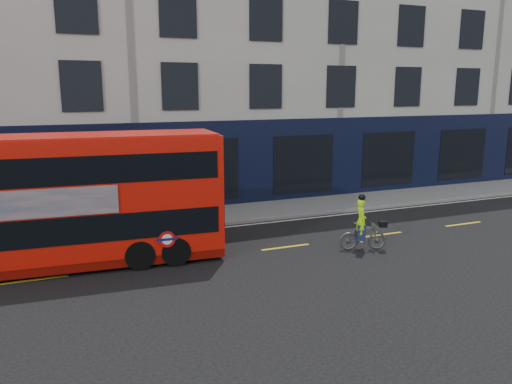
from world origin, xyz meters
TOP-DOWN VIEW (x-y plane):
  - ground at (0.00, 0.00)m, footprint 120.00×120.00m
  - pavement at (0.00, 6.50)m, footprint 60.00×3.00m
  - kerb at (0.00, 5.00)m, footprint 60.00×0.12m
  - building_terrace at (0.00, 12.94)m, footprint 50.00×10.07m
  - road_edge_line at (0.00, 4.70)m, footprint 58.00×0.10m
  - lane_dashes at (0.00, 1.50)m, footprint 58.00×0.12m
  - bus at (-3.29, 2.40)m, footprint 10.20×2.92m
  - cyclist at (6.29, 0.27)m, footprint 1.67×0.93m

SIDE VIEW (x-z plane):
  - ground at x=0.00m, z-range 0.00..0.00m
  - road_edge_line at x=0.00m, z-range 0.00..0.01m
  - lane_dashes at x=0.00m, z-range 0.00..0.01m
  - pavement at x=0.00m, z-range 0.00..0.12m
  - kerb at x=0.00m, z-range 0.00..0.13m
  - cyclist at x=6.29m, z-range -0.33..1.63m
  - bus at x=-3.29m, z-range 0.05..4.11m
  - building_terrace at x=0.00m, z-range -0.01..14.99m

